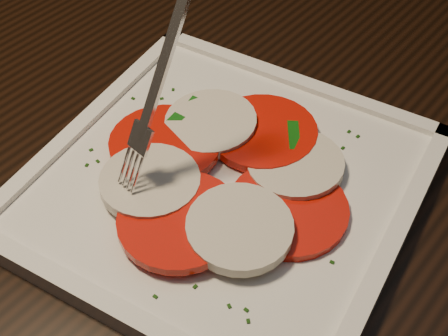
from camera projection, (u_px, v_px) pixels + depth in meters
The scene contains 4 objects.
table at pixel (285, 267), 0.61m from camera, with size 1.21×0.82×0.75m.
plate at pixel (224, 186), 0.54m from camera, with size 0.31×0.31×0.01m, color white.
caprese_salad at pixel (224, 173), 0.52m from camera, with size 0.25×0.24×0.02m.
fork at pixel (170, 76), 0.47m from camera, with size 0.04×0.09×0.17m, color white, non-canonical shape.
Camera 1 is at (0.24, -0.51, 1.16)m, focal length 50.00 mm.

